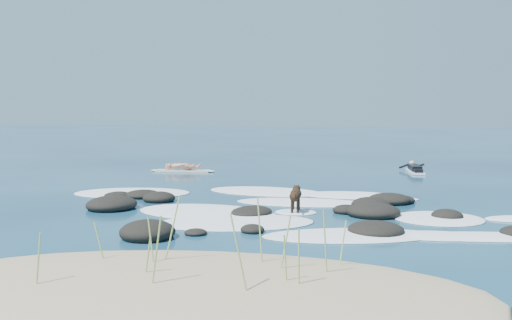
# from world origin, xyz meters

# --- Properties ---
(ground) EXTENTS (160.00, 160.00, 0.00)m
(ground) POSITION_xyz_m (0.00, 0.00, 0.00)
(ground) COLOR #0A2642
(ground) RESTS_ON ground
(sand_dune) EXTENTS (9.00, 4.40, 0.60)m
(sand_dune) POSITION_xyz_m (0.00, -8.20, 0.00)
(sand_dune) COLOR #9E8966
(sand_dune) RESTS_ON ground
(dune_grass) EXTENTS (4.34, 2.03, 1.18)m
(dune_grass) POSITION_xyz_m (0.36, -7.98, 0.62)
(dune_grass) COLOR #8FB055
(dune_grass) RESTS_ON ground
(reef_rocks) EXTENTS (11.92, 6.72, 0.50)m
(reef_rocks) POSITION_xyz_m (0.81, -1.90, 0.10)
(reef_rocks) COLOR black
(reef_rocks) RESTS_ON ground
(breaking_foam) EXTENTS (13.85, 8.88, 0.12)m
(breaking_foam) POSITION_xyz_m (0.56, -0.72, 0.01)
(breaking_foam) COLOR white
(breaking_foam) RESTS_ON ground
(standing_surfer_rig) EXTENTS (2.88, 0.57, 1.64)m
(standing_surfer_rig) POSITION_xyz_m (-4.82, 7.80, 0.65)
(standing_surfer_rig) COLOR beige
(standing_surfer_rig) RESTS_ON ground
(paddling_surfer_rig) EXTENTS (1.14, 2.53, 0.44)m
(paddling_surfer_rig) POSITION_xyz_m (5.18, 9.16, 0.15)
(paddling_surfer_rig) COLOR white
(paddling_surfer_rig) RESTS_ON ground
(dog) EXTENTS (0.30, 1.14, 0.72)m
(dog) POSITION_xyz_m (0.94, -1.43, 0.48)
(dog) COLOR black
(dog) RESTS_ON ground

